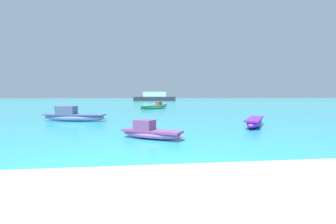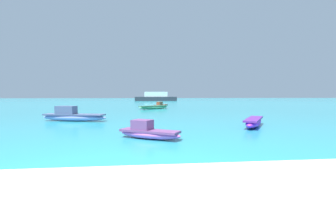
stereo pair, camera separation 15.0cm
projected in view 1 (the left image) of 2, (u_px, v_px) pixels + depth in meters
name	position (u px, v px, depth m)	size (l,w,h in m)	color
ground_plane	(107.00, 194.00, 3.50)	(240.00, 240.00, 0.00)	teal
moored_boat_0	(160.00, 105.00, 28.66)	(2.12, 3.02, 0.73)	#CD7140
moored_boat_1	(153.00, 107.00, 25.29)	(3.70, 2.98, 0.38)	#5DBC84
moored_boat_2	(151.00, 132.00, 7.96)	(2.36, 1.75, 0.66)	#BE61C5
moored_boat_3	(73.00, 116.00, 13.35)	(4.05, 1.61, 0.90)	#7F8DD5
moored_boat_4	(255.00, 122.00, 11.09)	(2.23, 2.91, 0.41)	#972EE8
distant_ferry	(154.00, 97.00, 61.13)	(11.31, 2.49, 2.49)	#2D333D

